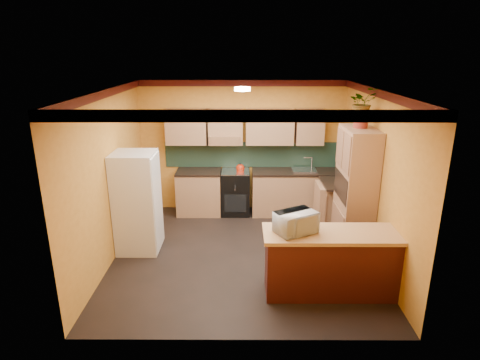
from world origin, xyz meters
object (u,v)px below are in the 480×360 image
pantry (355,192)px  microwave (296,222)px  stove (235,192)px  base_cabinets_back (266,193)px  breakfast_bar (331,265)px  fridge (137,202)px

pantry → microwave: (-1.14, -1.29, 0.03)m
stove → base_cabinets_back: bearing=0.0°
breakfast_bar → microwave: 0.82m
pantry → stove: bearing=140.7°
fridge → breakfast_bar: size_ratio=0.94×
base_cabinets_back → fridge: size_ratio=2.15×
base_cabinets_back → microwave: size_ratio=6.94×
stove → pantry: 2.64m
pantry → microwave: pantry is taller
pantry → breakfast_bar: pantry is taller
base_cabinets_back → stove: bearing=-180.0°
base_cabinets_back → breakfast_bar: same height
stove → pantry: size_ratio=0.43×
fridge → pantry: size_ratio=0.81×
stove → breakfast_bar: stove is taller
fridge → microwave: fridge is taller
base_cabinets_back → fridge: fridge is taller
breakfast_bar → microwave: bearing=180.0°
fridge → breakfast_bar: bearing=-23.6°
base_cabinets_back → fridge: bearing=-144.2°
fridge → base_cabinets_back: bearing=35.8°
fridge → breakfast_bar: 3.28m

